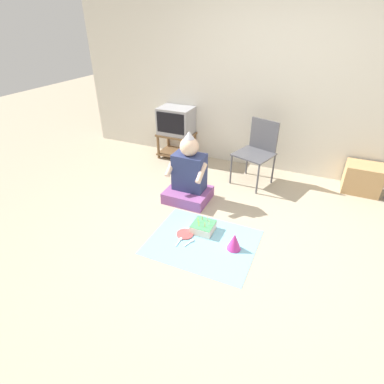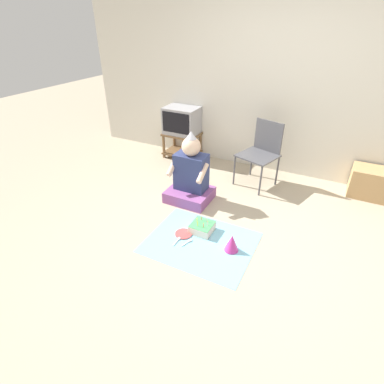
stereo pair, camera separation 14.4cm
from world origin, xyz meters
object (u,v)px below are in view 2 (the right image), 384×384
object	(u,v)px
tv	(182,121)
person_seated	(191,177)
birthday_cake	(202,227)
cardboard_box_stack	(369,182)
folding_chair	(262,149)
party_hat_blue	(232,243)
paper_plate	(184,234)

from	to	relation	value
tv	person_seated	size ratio (longest dim) A/B	0.58
tv	birthday_cake	size ratio (longest dim) A/B	2.23
tv	birthday_cake	world-z (taller)	tv
cardboard_box_stack	birthday_cake	xyz separation A→B (m)	(-1.57, -1.65, -0.13)
folding_chair	cardboard_box_stack	xyz separation A→B (m)	(1.35, 0.29, -0.30)
birthday_cake	person_seated	bearing A→B (deg)	127.73
cardboard_box_stack	person_seated	world-z (taller)	person_seated
tv	party_hat_blue	bearing A→B (deg)	-49.48
person_seated	cardboard_box_stack	bearing A→B (deg)	28.99
cardboard_box_stack	party_hat_blue	size ratio (longest dim) A/B	2.47
cardboard_box_stack	paper_plate	size ratio (longest dim) A/B	2.46
folding_chair	cardboard_box_stack	size ratio (longest dim) A/B	1.92
birthday_cake	paper_plate	distance (m)	0.21
cardboard_box_stack	birthday_cake	distance (m)	2.28
person_seated	party_hat_blue	distance (m)	1.09
tv	paper_plate	distance (m)	2.14
party_hat_blue	tv	bearing A→B (deg)	130.52
folding_chair	birthday_cake	xyz separation A→B (m)	(-0.22, -1.36, -0.44)
folding_chair	person_seated	world-z (taller)	person_seated
cardboard_box_stack	person_seated	bearing A→B (deg)	-151.01
birthday_cake	party_hat_blue	size ratio (longest dim) A/B	1.28
cardboard_box_stack	paper_plate	bearing A→B (deg)	-133.92
birthday_cake	party_hat_blue	bearing A→B (deg)	-20.07
birthday_cake	folding_chair	bearing A→B (deg)	80.62
tv	birthday_cake	distance (m)	2.09
cardboard_box_stack	person_seated	size ratio (longest dim) A/B	0.50
person_seated	birthday_cake	xyz separation A→B (m)	(0.42, -0.54, -0.26)
folding_chair	paper_plate	size ratio (longest dim) A/B	4.72
folding_chair	party_hat_blue	bearing A→B (deg)	-83.70
person_seated	folding_chair	bearing A→B (deg)	51.61
party_hat_blue	paper_plate	xyz separation A→B (m)	(-0.54, 0.00, -0.09)
person_seated	party_hat_blue	world-z (taller)	person_seated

